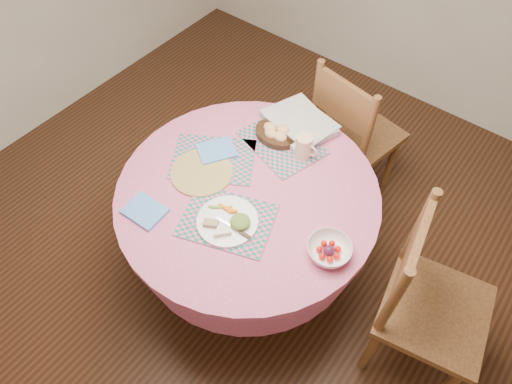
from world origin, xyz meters
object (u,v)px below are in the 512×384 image
chair_right (425,301)px  latte_mug (304,147)px  fruit_bowl (329,250)px  wicker_trivet (202,172)px  dinner_plate (228,222)px  bread_bowl (276,133)px  dining_table (248,214)px  chair_back (352,132)px

chair_right → latte_mug: bearing=65.1°
chair_right → fruit_bowl: size_ratio=4.71×
chair_right → fruit_bowl: chair_right is taller
wicker_trivet → dinner_plate: (0.29, -0.15, 0.02)m
fruit_bowl → dinner_plate: bearing=-160.9°
bread_bowl → dining_table: bearing=-74.4°
dining_table → dinner_plate: 0.30m
wicker_trivet → fruit_bowl: size_ratio=1.38×
chair_right → wicker_trivet: chair_right is taller
dining_table → wicker_trivet: bearing=-167.9°
dinner_plate → latte_mug: latte_mug is taller
bread_bowl → latte_mug: bearing=-5.7°
latte_mug → dinner_plate: bearing=-93.4°
latte_mug → fruit_bowl: bearing=-44.5°
bread_bowl → chair_right: bearing=-12.7°
dinner_plate → chair_back: bearing=87.5°
dining_table → fruit_bowl: size_ratio=5.72×
dining_table → chair_back: 0.86m
dining_table → latte_mug: latte_mug is taller
bread_bowl → dinner_plate: bearing=-75.1°
dinner_plate → fruit_bowl: (0.43, 0.15, 0.01)m
dining_table → latte_mug: (0.08, 0.34, 0.26)m
dining_table → latte_mug: bearing=76.4°
dining_table → bread_bowl: 0.43m
chair_right → latte_mug: size_ratio=8.27×
chair_right → fruit_bowl: bearing=102.6°
bread_bowl → fruit_bowl: (0.58, -0.41, -0.01)m
dining_table → wicker_trivet: (-0.24, -0.05, 0.20)m
dining_table → fruit_bowl: (0.48, -0.05, 0.22)m
dining_table → bread_bowl: size_ratio=5.39×
chair_back → fruit_bowl: 1.02m
dining_table → dinner_plate: (0.05, -0.20, 0.22)m
bread_bowl → latte_mug: (0.18, -0.02, 0.03)m
wicker_trivet → latte_mug: 0.51m
dining_table → chair_right: 0.91m
dining_table → chair_right: bearing=8.3°
fruit_bowl → latte_mug: bearing=135.5°
wicker_trivet → bread_bowl: 0.43m
wicker_trivet → latte_mug: size_ratio=2.43×
chair_back → fruit_bowl: bearing=123.5°
dining_table → bread_bowl: bread_bowl is taller
chair_right → dinner_plate: bearing=100.5°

